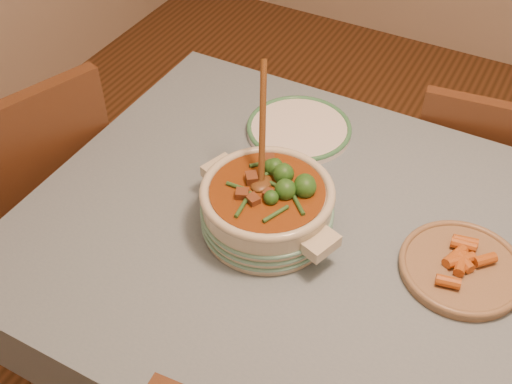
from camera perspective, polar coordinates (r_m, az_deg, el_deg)
dining_table at (r=1.53m, az=10.61°, el=-8.20°), size 1.68×1.08×0.76m
stew_casserole at (r=1.45m, az=0.99°, el=-1.05°), size 0.39×0.37×0.36m
white_plate at (r=1.76m, az=3.85°, el=5.64°), size 0.29×0.29×0.03m
fried_plate at (r=1.47m, az=17.84°, el=-6.31°), size 0.32×0.32×0.05m
chair_far at (r=2.14m, az=18.78°, el=1.02°), size 0.44×0.44×0.84m
chair_left at (r=2.02m, az=-19.14°, el=-0.12°), size 0.56×0.56×0.94m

